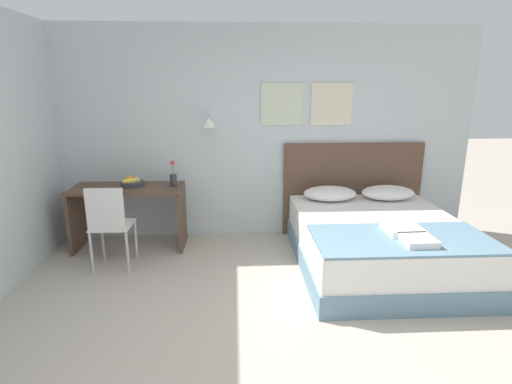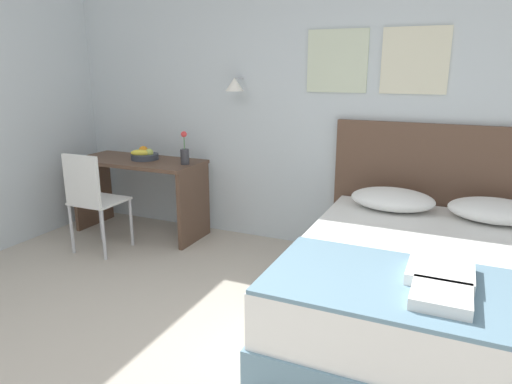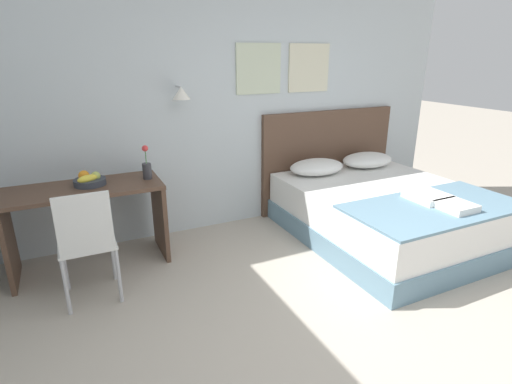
% 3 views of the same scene
% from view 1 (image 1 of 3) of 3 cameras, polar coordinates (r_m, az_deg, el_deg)
% --- Properties ---
extents(ground_plane, '(24.00, 24.00, 0.00)m').
position_cam_1_polar(ground_plane, '(3.10, 2.19, -23.46)').
color(ground_plane, '#B2A899').
extents(wall_back, '(5.63, 0.31, 2.65)m').
position_cam_1_polar(wall_back, '(5.12, -0.31, 8.29)').
color(wall_back, silver).
rests_on(wall_back, ground_plane).
extents(bed, '(1.70, 2.06, 0.54)m').
position_cam_1_polar(bed, '(4.57, 17.01, -7.00)').
color(bed, '#66899E').
rests_on(bed, ground_plane).
extents(headboard, '(1.82, 0.06, 1.21)m').
position_cam_1_polar(headboard, '(5.42, 13.55, 0.45)').
color(headboard, brown).
rests_on(headboard, ground_plane).
extents(pillow_left, '(0.65, 0.44, 0.17)m').
position_cam_1_polar(pillow_left, '(5.04, 10.51, -0.20)').
color(pillow_left, white).
rests_on(pillow_left, bed).
extents(pillow_right, '(0.65, 0.44, 0.17)m').
position_cam_1_polar(pillow_right, '(5.26, 18.32, -0.08)').
color(pillow_right, white).
rests_on(pillow_right, bed).
extents(throw_blanket, '(1.65, 0.82, 0.02)m').
position_cam_1_polar(throw_blanket, '(3.95, 20.24, -6.31)').
color(throw_blanket, '#66899E').
rests_on(throw_blanket, bed).
extents(folded_towel_near_foot, '(0.33, 0.35, 0.06)m').
position_cam_1_polar(folded_towel_near_foot, '(4.08, 20.22, -5.00)').
color(folded_towel_near_foot, white).
rests_on(folded_towel_near_foot, throw_blanket).
extents(folded_towel_mid_bed, '(0.28, 0.29, 0.06)m').
position_cam_1_polar(folded_towel_mid_bed, '(3.84, 22.13, -6.42)').
color(folded_towel_mid_bed, white).
rests_on(folded_towel_mid_bed, throw_blanket).
extents(desk, '(1.30, 0.57, 0.76)m').
position_cam_1_polar(desk, '(5.04, -17.73, -1.75)').
color(desk, brown).
rests_on(desk, ground_plane).
extents(desk_chair, '(0.41, 0.41, 0.93)m').
position_cam_1_polar(desk_chair, '(4.48, -20.24, -3.93)').
color(desk_chair, white).
rests_on(desk_chair, ground_plane).
extents(fruit_bowl, '(0.27, 0.27, 0.13)m').
position_cam_1_polar(fruit_bowl, '(4.99, -17.27, 1.31)').
color(fruit_bowl, '#333842').
rests_on(fruit_bowl, desk).
extents(flower_vase, '(0.08, 0.08, 0.31)m').
position_cam_1_polar(flower_vase, '(4.84, -11.72, 2.04)').
color(flower_vase, '#333338').
rests_on(flower_vase, desk).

